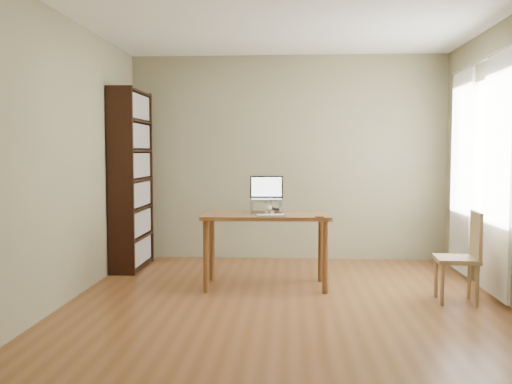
% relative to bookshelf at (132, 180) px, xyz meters
% --- Properties ---
extents(room, '(4.04, 4.54, 2.64)m').
position_rel_bookshelf_xyz_m(room, '(1.86, -1.54, 0.25)').
color(room, brown).
rests_on(room, ground).
extents(bookshelf, '(0.30, 0.90, 2.10)m').
position_rel_bookshelf_xyz_m(bookshelf, '(0.00, 0.00, 0.00)').
color(bookshelf, black).
rests_on(bookshelf, ground).
extents(curtains, '(0.03, 1.90, 2.25)m').
position_rel_bookshelf_xyz_m(curtains, '(3.75, -0.75, 0.12)').
color(curtains, white).
rests_on(curtains, ground).
extents(desk, '(1.30, 0.68, 0.75)m').
position_rel_bookshelf_xyz_m(desk, '(1.62, -0.87, -0.41)').
color(desk, brown).
rests_on(desk, ground).
extents(laptop_stand, '(0.32, 0.25, 0.13)m').
position_rel_bookshelf_xyz_m(laptop_stand, '(1.62, -0.79, -0.22)').
color(laptop_stand, '#BBBEC0').
rests_on(laptop_stand, desk).
extents(laptop, '(0.35, 0.29, 0.24)m').
position_rel_bookshelf_xyz_m(laptop, '(1.62, -0.73, -0.11)').
color(laptop, '#BBBEC0').
rests_on(laptop, laptop_stand).
extents(keyboard, '(0.30, 0.17, 0.02)m').
position_rel_bookshelf_xyz_m(keyboard, '(1.68, -1.09, -0.29)').
color(keyboard, '#BBBEC0').
rests_on(keyboard, desk).
extents(coaster, '(0.10, 0.10, 0.01)m').
position_rel_bookshelf_xyz_m(coaster, '(2.15, -1.13, -0.30)').
color(coaster, '#55311D').
rests_on(coaster, desk).
extents(cat, '(0.25, 0.49, 0.16)m').
position_rel_bookshelf_xyz_m(cat, '(1.66, -0.76, -0.23)').
color(cat, '#4B413B').
rests_on(cat, desk).
extents(chair, '(0.40, 0.40, 0.84)m').
position_rel_bookshelf_xyz_m(chair, '(3.45, -1.37, -0.60)').
color(chair, tan).
rests_on(chair, ground).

